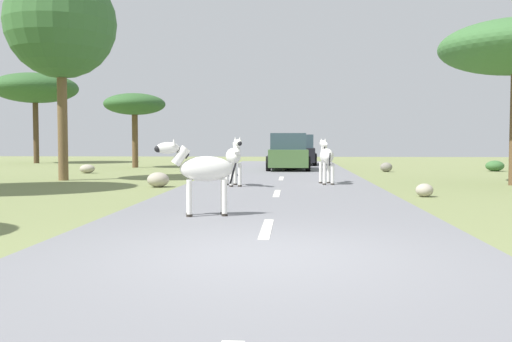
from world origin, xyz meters
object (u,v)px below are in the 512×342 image
object	(u,v)px
car_0	(299,151)
rock_0	(424,190)
car_1	(288,153)
rock_1	(386,167)
tree_0	(135,105)
bush_1	(495,166)
tree_3	(61,24)
rock_2	(87,169)
tree_4	(35,88)
zebra_3	(202,170)
zebra_1	(326,157)
zebra_0	(234,157)
rock_3	(158,180)

from	to	relation	value
car_0	rock_0	world-z (taller)	car_0
car_1	car_0	bearing A→B (deg)	83.49
rock_1	tree_0	bearing A→B (deg)	164.75
bush_1	rock_1	bearing A→B (deg)	-170.63
rock_0	rock_1	world-z (taller)	rock_1
car_1	tree_3	distance (m)	11.81
car_0	rock_1	bearing A→B (deg)	-57.99
car_0	tree_3	size ratio (longest dim) A/B	0.58
tree_3	rock_1	world-z (taller)	tree_3
tree_0	bush_1	distance (m)	18.41
tree_0	rock_2	distance (m)	6.32
tree_4	tree_3	bearing A→B (deg)	-62.19
car_0	tree_3	distance (m)	16.34
zebra_3	tree_3	size ratio (longest dim) A/B	0.20
tree_0	rock_1	world-z (taller)	tree_0
zebra_1	zebra_3	xyz separation A→B (m)	(-2.73, -7.95, -0.03)
zebra_0	tree_0	size ratio (longest dim) A/B	0.39
zebra_3	tree_0	distance (m)	20.94
tree_4	rock_3	xyz separation A→B (m)	(12.35, -18.34, -4.57)
car_0	tree_4	xyz separation A→B (m)	(-16.86, 2.53, 3.95)
car_1	tree_0	bearing A→B (deg)	160.72
car_0	rock_1	xyz separation A→B (m)	(3.96, -6.56, -0.63)
car_1	rock_0	world-z (taller)	car_1
tree_4	rock_1	world-z (taller)	tree_4
zebra_3	car_1	size ratio (longest dim) A/B	0.34
zebra_1	bush_1	distance (m)	12.43
car_1	rock_1	size ratio (longest dim) A/B	7.89
rock_2	rock_1	bearing A→B (deg)	8.33
car_1	rock_3	xyz separation A→B (m)	(-3.92, -9.99, -0.62)
rock_2	rock_3	distance (m)	8.80
car_0	bush_1	distance (m)	10.80
zebra_0	zebra_3	xyz separation A→B (m)	(0.12, -6.85, -0.05)
zebra_3	rock_0	size ratio (longest dim) A/B	3.32
tree_4	zebra_0	bearing A→B (deg)	-51.41
zebra_1	rock_2	xyz separation A→B (m)	(-10.14, 6.27, -0.73)
zebra_0	car_1	size ratio (longest dim) A/B	0.35
zebra_3	zebra_0	bearing A→B (deg)	-10.80
zebra_3	rock_3	bearing A→B (deg)	7.87
car_1	rock_0	distance (m)	13.08
car_1	zebra_1	bearing A→B (deg)	-82.61
car_1	rock_3	size ratio (longest dim) A/B	6.46
tree_3	rock_1	xyz separation A→B (m)	(12.61, 6.47, -5.38)
zebra_1	car_1	xyz separation A→B (m)	(-1.29, 8.96, -0.08)
tree_0	zebra_1	bearing A→B (deg)	-50.93
car_1	bush_1	xyz separation A→B (m)	(9.74, 0.13, -0.60)
zebra_0	tree_3	bearing A→B (deg)	-41.63
car_1	rock_2	world-z (taller)	car_1
tree_3	zebra_1	bearing A→B (deg)	-10.69
rock_2	rock_3	world-z (taller)	rock_3
tree_3	bush_1	bearing A→B (deg)	22.36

